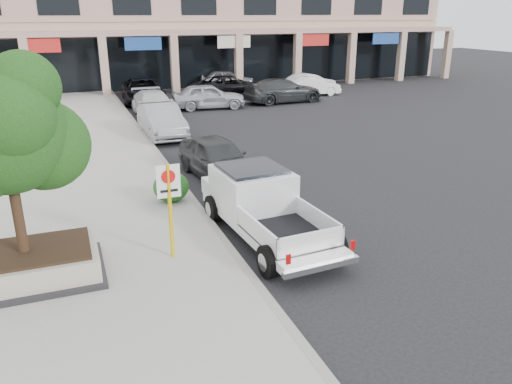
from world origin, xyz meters
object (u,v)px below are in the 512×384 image
(curb_car_b, at_px, (162,120))
(curb_car_c, at_px, (154,104))
(planter_tree, at_px, (12,131))
(lot_car_c, at_px, (283,91))
(no_parking_sign, at_px, (169,198))
(lot_car_e, at_px, (227,79))
(planter, at_px, (27,265))
(lot_car_d, at_px, (229,86))
(pickup_truck, at_px, (268,208))
(lot_car_f, at_px, (309,83))
(curb_car_a, at_px, (218,158))
(lot_car_a, at_px, (208,96))
(lot_car_b, at_px, (312,86))
(curb_car_d, at_px, (143,91))

(curb_car_b, bearing_deg, curb_car_c, 83.17)
(planter_tree, xyz_separation_m, lot_car_c, (14.80, 19.59, -2.63))
(no_parking_sign, xyz_separation_m, lot_car_e, (10.25, 27.40, -0.90))
(planter_tree, xyz_separation_m, curb_car_b, (5.36, 12.82, -2.64))
(planter, height_order, lot_car_d, lot_car_d)
(pickup_truck, distance_m, lot_car_f, 26.36)
(curb_car_a, height_order, lot_car_c, lot_car_c)
(lot_car_a, bearing_deg, curb_car_c, 117.19)
(no_parking_sign, bearing_deg, lot_car_d, 68.66)
(lot_car_e, bearing_deg, planter, 164.79)
(no_parking_sign, relative_size, lot_car_f, 0.55)
(lot_car_d, bearing_deg, no_parking_sign, 144.66)
(planter_tree, xyz_separation_m, lot_car_a, (9.49, 19.12, -2.63))
(planter_tree, xyz_separation_m, lot_car_d, (12.12, 22.94, -2.66))
(planter, height_order, lot_car_a, lot_car_a)
(lot_car_b, bearing_deg, lot_car_f, -18.16)
(planter, height_order, curb_car_a, curb_car_a)
(curb_car_c, bearing_deg, curb_car_b, -97.22)
(curb_car_d, xyz_separation_m, lot_car_b, (11.89, -1.42, -0.13))
(no_parking_sign, xyz_separation_m, lot_car_b, (14.90, 21.74, -0.97))
(curb_car_b, height_order, curb_car_d, curb_car_d)
(planter_tree, distance_m, pickup_truck, 6.23)
(curb_car_b, bearing_deg, lot_car_a, 55.94)
(lot_car_a, bearing_deg, planter_tree, 159.64)
(curb_car_c, relative_size, lot_car_f, 1.19)
(lot_car_a, height_order, lot_car_c, lot_car_c)
(curb_car_b, relative_size, lot_car_e, 1.10)
(planter_tree, distance_m, lot_car_b, 28.15)
(curb_car_c, bearing_deg, pickup_truck, -91.83)
(planter, xyz_separation_m, no_parking_sign, (3.19, -0.09, 1.16))
(curb_car_a, bearing_deg, curb_car_d, 82.58)
(planter, relative_size, curb_car_d, 0.56)
(pickup_truck, relative_size, lot_car_d, 1.01)
(lot_car_a, xyz_separation_m, lot_car_e, (3.82, 8.04, -0.05))
(pickup_truck, height_order, lot_car_e, pickup_truck)
(curb_car_a, xyz_separation_m, lot_car_b, (11.97, 15.86, -0.07))
(lot_car_f, bearing_deg, lot_car_e, 42.97)
(curb_car_a, height_order, curb_car_b, curb_car_b)
(lot_car_b, distance_m, lot_car_f, 1.76)
(curb_car_c, distance_m, lot_car_e, 12.01)
(planter, bearing_deg, pickup_truck, 2.98)
(lot_car_a, relative_size, lot_car_b, 1.14)
(lot_car_e, bearing_deg, lot_car_c, -157.82)
(curb_car_b, relative_size, curb_car_c, 0.95)
(planter, height_order, lot_car_c, lot_car_c)
(curb_car_a, relative_size, curb_car_b, 0.92)
(lot_car_b, relative_size, lot_car_f, 0.97)
(no_parking_sign, height_order, lot_car_e, no_parking_sign)
(curb_car_d, xyz_separation_m, lot_car_a, (3.41, -3.79, -0.01))
(planter, xyz_separation_m, planter_tree, (0.13, 0.15, 2.94))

